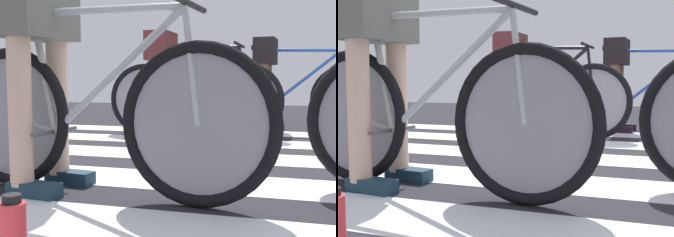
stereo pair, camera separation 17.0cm
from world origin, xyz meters
TOP-DOWN VIEW (x-y plane):
  - ground at (0.00, 0.00)m, footprint 18.00×14.00m
  - crosswalk_markings at (0.01, -0.15)m, footprint 5.44×4.24m
  - bicycle_1_of_4 at (-0.78, -0.92)m, footprint 1.73×0.52m
  - cyclist_1_of_4 at (-1.08, -0.88)m, footprint 0.36×0.43m
  - bicycle_3_of_4 at (-0.80, 1.30)m, footprint 1.74×0.52m
  - cyclist_3_of_4 at (-1.11, 1.31)m, footprint 0.32×0.42m
  - bicycle_4_of_4 at (0.17, 2.03)m, footprint 1.74×0.52m
  - cyclist_4_of_4 at (-0.14, 2.05)m, footprint 0.34×0.42m
  - water_bottle at (-0.63, -1.75)m, footprint 0.08×0.08m

SIDE VIEW (x-z plane):
  - ground at x=0.00m, z-range 0.00..0.02m
  - crosswalk_markings at x=0.01m, z-range 0.02..0.02m
  - water_bottle at x=-0.63m, z-range 0.01..0.24m
  - bicycle_1_of_4 at x=-0.78m, z-range -0.06..0.87m
  - bicycle_3_of_4 at x=-0.80m, z-range -0.06..0.87m
  - bicycle_4_of_4 at x=0.17m, z-range -0.06..0.87m
  - cyclist_4_of_4 at x=-0.14m, z-range 0.17..1.17m
  - cyclist_3_of_4 at x=-1.11m, z-range 0.17..1.19m
  - cyclist_1_of_4 at x=-1.08m, z-range 0.17..1.20m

